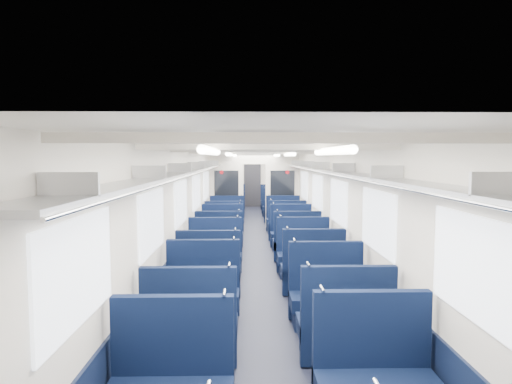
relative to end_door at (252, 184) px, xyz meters
The scene contains 38 objects.
floor 9.00m from the end_door, 90.00° to the right, with size 2.80×18.00×0.01m, color black.
ceiling 9.04m from the end_door, 90.00° to the right, with size 2.80×18.00×0.01m, color white.
wall_left 9.05m from the end_door, 98.90° to the right, with size 0.02×18.00×2.35m, color beige.
dado_left 9.07m from the end_door, 98.81° to the right, with size 0.03×17.90×0.70m, color black.
wall_right 9.05m from the end_door, 81.10° to the right, with size 0.02×18.00×2.35m, color beige.
dado_right 9.07m from the end_door, 81.19° to the right, with size 0.03×17.90×0.70m, color black.
wall_far 0.19m from the end_door, 90.00° to the left, with size 2.80×0.02×2.35m, color beige.
luggage_rack_left 9.07m from the end_door, 97.73° to the right, with size 0.36×17.40×0.18m.
luggage_rack_right 9.07m from the end_door, 82.27° to the right, with size 0.36×17.40×0.18m.
windows 9.41m from the end_door, 90.00° to the right, with size 2.78×15.60×0.75m.
ceiling_fittings 9.29m from the end_door, 90.00° to the right, with size 2.70×16.06×0.11m.
end_door is the anchor object (origin of this frame).
bulkhead 5.86m from the end_door, 90.00° to the right, with size 2.80×0.10×2.35m.
seat_3 16.01m from the end_door, 87.03° to the right, with size 1.00×0.55×1.11m.
seat_4 14.91m from the end_door, 93.19° to the right, with size 1.00×0.55×1.11m.
seat_5 14.89m from the end_door, 86.80° to the right, with size 1.00×0.55×1.11m.
seat_6 13.70m from the end_door, 93.48° to the right, with size 1.00×0.55×1.11m.
seat_7 13.86m from the end_door, 86.56° to the right, with size 1.00×0.55×1.11m.
seat_8 12.68m from the end_door, 93.76° to the right, with size 1.00×0.55×1.11m.
seat_9 12.57m from the end_door, 86.21° to the right, with size 1.00×0.55×1.11m.
seat_10 11.49m from the end_door, 94.15° to the right, with size 1.00×0.55×1.11m.
seat_11 11.48m from the end_door, 85.85° to the right, with size 1.00×0.55×1.11m.
seat_12 10.27m from the end_door, 94.64° to the right, with size 1.00×0.55×1.11m.
seat_13 10.32m from the end_door, 85.38° to the right, with size 1.00×0.55×1.11m.
seat_14 9.15m from the end_door, 95.22° to the right, with size 1.00×0.55×1.11m.
seat_15 9.20m from the end_door, 84.81° to the right, with size 1.00×0.55×1.11m.
seat_16 8.20m from the end_door, 95.83° to the right, with size 1.00×0.55×1.11m.
seat_17 8.06m from the end_door, 84.07° to the right, with size 1.00×0.55×1.11m.
seat_18 6.91m from the end_door, 96.93° to the right, with size 1.00×0.55×1.11m.
seat_19 6.89m from the end_door, 83.05° to the right, with size 1.00×0.55×1.11m.
seat_20 4.99m from the end_door, 99.66° to the right, with size 1.00×0.55×1.11m.
seat_21 5.02m from the end_door, 80.40° to the right, with size 1.00×0.55×1.11m.
seat_22 3.80m from the end_door, 102.82° to the right, with size 1.00×0.55×1.11m.
seat_23 3.75m from the end_door, 77.01° to the right, with size 1.00×0.55×1.11m.
seat_24 2.69m from the end_door, 108.51° to the right, with size 1.00×0.55×1.11m.
seat_25 2.69m from the end_door, 71.45° to the right, with size 1.00×0.55×1.11m.
seat_26 1.67m from the end_door, 122.76° to the right, with size 1.00×0.55×1.11m.
seat_27 1.76m from the end_door, 59.35° to the right, with size 1.00×0.55×1.11m.
Camera 1 is at (-0.22, -10.43, 2.20)m, focal length 30.35 mm.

